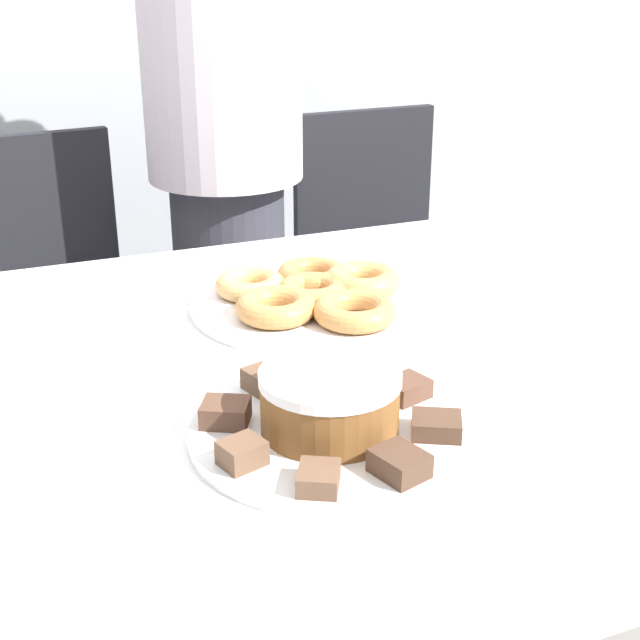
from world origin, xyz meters
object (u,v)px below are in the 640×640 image
at_px(person_standing, 225,152).
at_px(plate_cake, 330,432).
at_px(office_chair_left, 56,343).
at_px(office_chair_right, 385,293).
at_px(frosted_cake, 330,400).
at_px(plate_donuts, 313,303).

relative_size(person_standing, plate_cake, 4.87).
xyz_separation_m(office_chair_left, office_chair_right, (0.85, 0.00, 0.00)).
height_order(plate_cake, frosted_cake, frosted_cake).
distance_m(office_chair_right, frosted_cake, 1.40).
distance_m(office_chair_left, plate_cake, 1.24).
height_order(office_chair_right, frosted_cake, office_chair_right).
xyz_separation_m(person_standing, plate_donuts, (-0.10, -0.81, -0.06)).
xyz_separation_m(office_chair_right, plate_cake, (-0.65, -1.18, 0.35)).
bearing_deg(office_chair_right, plate_cake, -120.18).
bearing_deg(plate_cake, office_chair_right, 61.02).
bearing_deg(person_standing, office_chair_left, -178.80).
bearing_deg(frosted_cake, plate_donuts, 71.22).
relative_size(office_chair_left, plate_cake, 2.69).
bearing_deg(plate_donuts, plate_cake, -108.78).
relative_size(office_chair_right, plate_donuts, 2.29).
bearing_deg(office_chair_left, office_chair_right, -4.95).
relative_size(office_chair_right, plate_cake, 2.69).
xyz_separation_m(person_standing, frosted_cake, (-0.23, -1.19, -0.02)).
distance_m(office_chair_right, plate_cake, 1.39).
height_order(office_chair_right, plate_cake, office_chair_right).
distance_m(office_chair_left, frosted_cake, 1.26).
relative_size(plate_cake, frosted_cake, 2.01).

